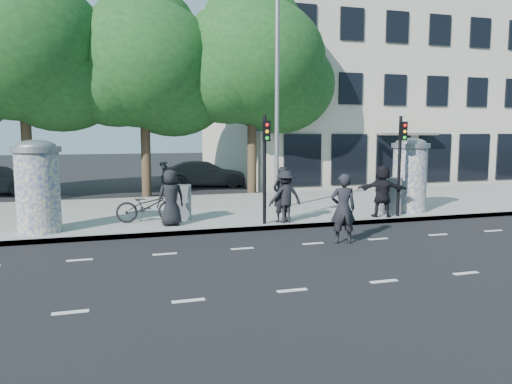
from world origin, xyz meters
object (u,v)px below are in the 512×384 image
object	(u,v)px
ad_column_right	(410,173)
bicycle	(148,206)
street_lamp	(278,83)
car_right	(205,174)
traffic_pole_far	(401,155)
man_road	(343,209)
ped_a	(171,198)
cabinet_left	(183,202)
ped_d	(285,196)
cabinet_right	(391,195)
ped_b	(281,194)
traffic_pole_near	(265,158)
ped_f	(382,191)
ad_column_left	(38,184)

from	to	relation	value
ad_column_right	bicycle	distance (m)	9.33
street_lamp	car_right	size ratio (longest dim) A/B	1.66
ad_column_right	traffic_pole_far	world-z (taller)	traffic_pole_far
man_road	ped_a	bearing A→B (deg)	-23.25
cabinet_left	ped_d	bearing A→B (deg)	-13.77
street_lamp	cabinet_right	xyz separation A→B (m)	(3.50, -2.21, -4.01)
traffic_pole_far	street_lamp	size ratio (longest dim) A/B	0.42
ped_b	car_right	world-z (taller)	ped_b
traffic_pole_near	cabinet_right	xyz separation A→B (m)	(4.90, 0.63, -1.44)
bicycle	traffic_pole_near	bearing A→B (deg)	-110.78
ped_b	car_right	distance (m)	12.45
ped_b	bicycle	distance (m)	4.28
ped_b	cabinet_right	xyz separation A→B (m)	(4.30, 0.45, -0.25)
street_lamp	bicycle	size ratio (longest dim) A/B	4.02
traffic_pole_near	cabinet_left	distance (m)	3.20
cabinet_left	ad_column_right	bearing A→B (deg)	7.59
ped_a	car_right	bearing A→B (deg)	-116.10
car_right	traffic_pole_far	bearing A→B (deg)	-151.78
man_road	bicycle	distance (m)	6.30
bicycle	car_right	distance (m)	11.91
traffic_pole_far	cabinet_left	distance (m)	7.46
traffic_pole_far	ped_f	distance (m)	1.34
ped_a	ped_d	distance (m)	3.59
ad_column_right	ped_d	distance (m)	5.19
traffic_pole_far	man_road	xyz separation A→B (m)	(-3.40, -2.54, -1.28)
traffic_pole_near	traffic_pole_far	distance (m)	4.80
man_road	cabinet_right	bearing A→B (deg)	-124.45
ped_f	cabinet_left	bearing A→B (deg)	10.98
ad_column_right	cabinet_left	xyz separation A→B (m)	(-8.14, 0.67, -0.82)
traffic_pole_near	street_lamp	xyz separation A→B (m)	(1.40, 2.84, 2.56)
ped_b	bicycle	xyz separation A→B (m)	(-4.08, 1.24, -0.37)
man_road	cabinet_left	size ratio (longest dim) A/B	1.67
ped_a	ped_b	distance (m)	3.47
man_road	bicycle	bearing A→B (deg)	-25.80
ad_column_right	traffic_pole_far	bearing A→B (deg)	-137.79
ped_f	car_right	bearing A→B (deg)	-50.05
ad_column_left	ped_a	distance (m)	3.79
ped_b	man_road	xyz separation A→B (m)	(0.80, -2.73, -0.09)
ped_f	man_road	distance (m)	3.84
man_road	ped_f	bearing A→B (deg)	-123.37
traffic_pole_near	ad_column_left	bearing A→B (deg)	173.89
ped_b	ped_f	world-z (taller)	same
cabinet_right	ped_f	bearing A→B (deg)	-130.20
ad_column_left	bicycle	bearing A→B (deg)	13.00
street_lamp	ped_a	world-z (taller)	street_lamp
traffic_pole_far	car_right	world-z (taller)	traffic_pole_far
car_right	ped_d	bearing A→B (deg)	-169.66
ad_column_left	street_lamp	xyz separation A→B (m)	(8.00, 2.13, 3.26)
cabinet_right	traffic_pole_near	bearing A→B (deg)	-160.41
traffic_pole_far	ad_column_left	bearing A→B (deg)	176.45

